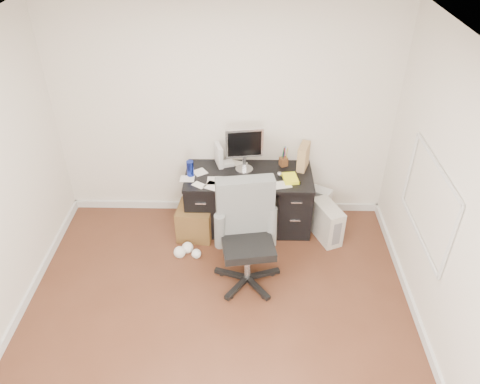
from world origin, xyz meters
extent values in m
plane|color=#4D2818|center=(0.00, 0.00, 0.00)|extent=(4.00, 4.00, 0.00)
cube|color=silver|center=(0.00, 2.00, 1.35)|extent=(4.00, 0.02, 2.70)
cube|color=silver|center=(2.00, 0.00, 1.35)|extent=(0.02, 4.00, 2.70)
cube|color=white|center=(0.00, 0.00, 2.70)|extent=(4.00, 4.00, 0.02)
cube|color=silver|center=(0.00, 1.99, 0.05)|extent=(4.00, 0.03, 0.10)
cube|color=silver|center=(1.99, 0.00, 0.05)|extent=(0.03, 4.00, 0.10)
cube|color=silver|center=(-1.99, 0.00, 0.05)|extent=(0.03, 4.00, 0.10)
cube|color=black|center=(0.30, 1.65, 0.73)|extent=(1.50, 0.70, 0.04)
cube|color=black|center=(-0.25, 1.65, 0.35)|extent=(0.40, 0.60, 0.71)
cube|color=black|center=(0.85, 1.65, 0.35)|extent=(0.40, 0.60, 0.71)
cube|color=black|center=(0.30, 1.98, 0.45)|extent=(0.70, 0.03, 0.51)
cube|color=black|center=(0.25, 1.49, 0.76)|extent=(0.50, 0.20, 0.03)
sphere|color=silver|center=(0.66, 1.62, 0.78)|extent=(0.07, 0.07, 0.06)
cylinder|color=#162797|center=(-0.38, 1.63, 0.84)|extent=(0.09, 0.09, 0.19)
cube|color=white|center=(-0.06, 1.88, 0.88)|extent=(0.17, 0.25, 0.27)
cube|color=#9B734B|center=(0.95, 1.83, 0.90)|extent=(0.21, 0.29, 0.31)
cube|color=#FBFD1B|center=(0.79, 1.56, 0.77)|extent=(0.21, 0.25, 0.04)
cube|color=#AFAB9E|center=(1.24, 1.43, 0.23)|extent=(0.37, 0.51, 0.47)
cube|color=silver|center=(1.18, 1.84, 0.22)|extent=(0.39, 0.36, 0.43)
cube|color=#473015|center=(-0.34, 1.46, 0.20)|extent=(0.45, 0.45, 0.41)
cube|color=slate|center=(-0.19, 1.80, 0.11)|extent=(0.37, 0.30, 0.21)
camera|label=1|loc=(0.29, -2.98, 3.73)|focal=35.00mm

